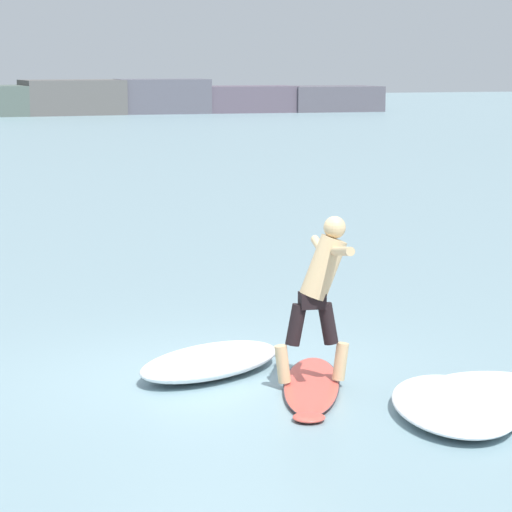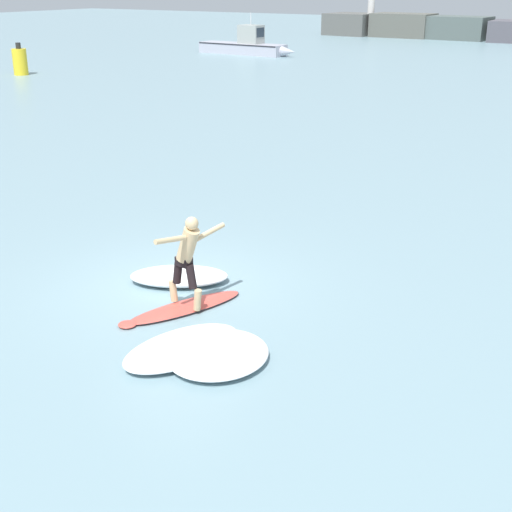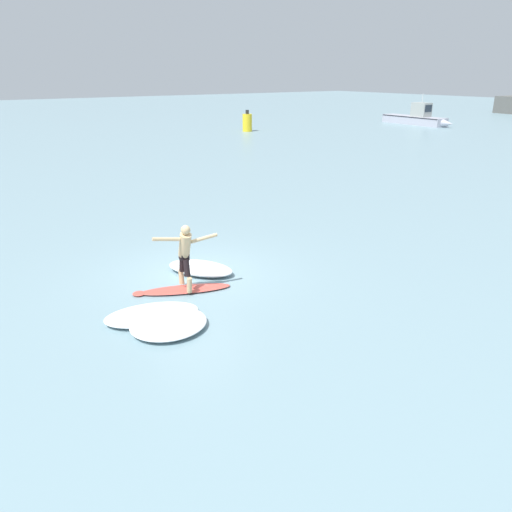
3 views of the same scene
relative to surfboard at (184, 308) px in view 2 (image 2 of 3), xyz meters
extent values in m
plane|color=#7797A0|center=(-0.83, 0.79, -0.04)|extent=(200.00, 200.00, 0.00)
cube|color=#555552|center=(-26.10, 62.79, 1.05)|extent=(5.16, 4.93, 2.17)
cube|color=#56564F|center=(-20.47, 62.79, 1.11)|extent=(5.93, 3.84, 2.29)
cube|color=#4D5855|center=(-14.85, 62.79, 1.04)|extent=(6.14, 3.98, 2.16)
ellipsoid|color=#D84D40|center=(0.02, 0.04, 0.00)|extent=(1.36, 2.33, 0.08)
ellipsoid|color=#D84D40|center=(-0.41, -1.04, 0.00)|extent=(0.41, 0.41, 0.07)
ellipsoid|color=#2D2D33|center=(0.02, 0.04, 0.00)|extent=(1.38, 2.34, 0.03)
cone|color=black|center=(0.36, 0.91, -0.10)|extent=(0.06, 0.06, 0.14)
cone|color=black|center=(0.16, 0.82, -0.10)|extent=(0.06, 0.06, 0.14)
cone|color=black|center=(0.44, 0.70, -0.10)|extent=(0.06, 0.06, 0.14)
cylinder|color=tan|center=(0.32, 0.00, 0.23)|extent=(0.19, 0.15, 0.40)
cylinder|color=black|center=(0.18, 0.02, 0.64)|extent=(0.24, 0.18, 0.44)
cylinder|color=tan|center=(-0.29, 0.08, 0.23)|extent=(0.19, 0.15, 0.40)
cylinder|color=black|center=(-0.15, 0.06, 0.64)|extent=(0.24, 0.18, 0.44)
cube|color=black|center=(0.02, 0.04, 0.89)|extent=(0.28, 0.23, 0.16)
cylinder|color=tan|center=(0.13, 0.03, 1.23)|extent=(0.52, 0.34, 0.69)
sphere|color=tan|center=(0.24, 0.01, 1.64)|extent=(0.23, 0.23, 0.23)
cylinder|color=tan|center=(0.27, 0.49, 1.35)|extent=(0.22, 0.68, 0.21)
cylinder|color=tan|center=(0.15, -0.46, 1.47)|extent=(0.19, 0.68, 0.20)
cube|color=#AAAAB9|center=(-24.59, 39.38, 0.38)|extent=(7.41, 1.93, 0.84)
cone|color=#AAAAB9|center=(-20.39, 39.24, 0.38)|extent=(1.32, 0.88, 0.84)
cube|color=black|center=(-24.59, 39.38, 0.73)|extent=(7.34, 1.98, 0.08)
cube|color=#9B9F99|center=(-23.76, 39.36, 1.49)|extent=(1.79, 1.32, 1.39)
cube|color=#232D38|center=(-22.88, 39.32, 1.66)|extent=(0.07, 1.00, 0.69)
cylinder|color=silver|center=(-23.76, 39.36, 2.64)|extent=(0.06, 0.06, 0.90)
cube|color=black|center=(-28.38, 39.52, 0.42)|extent=(0.29, 0.37, 0.52)
cylinder|color=yellow|center=(-29.02, 21.25, 0.74)|extent=(0.87, 0.87, 1.56)
cylinder|color=black|center=(-29.02, 21.25, 1.70)|extent=(0.30, 0.30, 0.36)
ellipsoid|color=white|center=(0.97, -1.29, 0.07)|extent=(1.67, 2.33, 0.21)
ellipsoid|color=white|center=(-0.83, 0.93, 0.10)|extent=(2.14, 1.85, 0.27)
ellipsoid|color=white|center=(1.57, -1.16, 0.08)|extent=(1.61, 1.75, 0.23)
camera|label=1|loc=(-4.23, -11.36, 3.34)|focal=85.00mm
camera|label=2|loc=(7.28, -9.10, 5.52)|focal=50.00mm
camera|label=3|loc=(10.55, -5.06, 5.19)|focal=35.00mm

